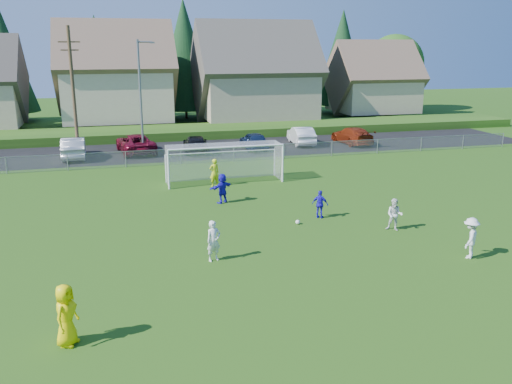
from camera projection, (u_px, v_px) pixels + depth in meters
ground at (311, 282)px, 20.22m from camera, size 160.00×160.00×0.00m
asphalt_lot at (197, 150)px, 45.85m from camera, size 60.00×60.00×0.00m
grass_embankment at (185, 132)px, 52.74m from camera, size 70.00×6.00×0.80m
soccer_ball at (298, 222)px, 26.75m from camera, size 0.22×0.22×0.22m
referee at (66, 315)px, 15.79m from camera, size 0.95×1.10×1.90m
player_white_a at (214, 241)px, 22.05m from camera, size 0.73×0.60×1.71m
player_white_b at (395, 215)px, 25.70m from camera, size 0.96×0.92×1.56m
player_white_c at (470, 238)px, 22.34m from camera, size 1.26×1.23×1.74m
player_blue_a at (320, 204)px, 27.57m from camera, size 0.88×0.81×1.45m
player_blue_b at (222, 188)px, 30.24m from camera, size 1.58×1.24×1.67m
goalkeeper at (214, 173)px, 33.76m from camera, size 0.73×0.57×1.76m
car_b at (74, 148)px, 42.26m from camera, size 1.88×5.03×1.64m
car_c at (136, 143)px, 44.35m from camera, size 3.29×5.91×1.56m
car_d at (196, 144)px, 44.52m from camera, size 2.41×4.92×1.38m
car_e at (254, 141)px, 45.79m from camera, size 1.79×4.37×1.48m
car_f at (301, 135)px, 48.25m from camera, size 2.15×4.91×1.57m
car_g at (352, 135)px, 48.42m from camera, size 2.41×5.28×1.50m
soccer_goal at (224, 157)px, 34.75m from camera, size 7.42×1.90×2.50m
chainlink_fence at (208, 155)px, 40.56m from camera, size 52.06×0.06×1.20m
streetlight at (141, 95)px, 42.08m from camera, size 1.38×0.18×9.00m
utility_pole at (73, 91)px, 41.67m from camera, size 1.60×0.26×10.00m
houses_row at (191, 57)px, 58.37m from camera, size 53.90×11.45×13.27m
tree_row at (176, 60)px, 64.10m from camera, size 65.98×12.36×13.80m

